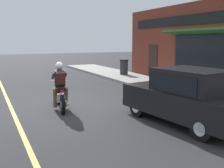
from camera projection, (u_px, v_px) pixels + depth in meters
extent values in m
plane|color=#2B2B2D|center=(66.00, 107.00, 9.35)|extent=(80.00, 80.00, 0.00)
cube|color=#9E9B93|center=(148.00, 82.00, 14.38)|extent=(2.60, 22.00, 0.14)
cube|color=#D1C64C|center=(6.00, 95.00, 11.22)|extent=(0.12, 19.80, 0.01)
cube|color=maroon|center=(193.00, 45.00, 13.19)|extent=(0.50, 11.28, 4.20)
cube|color=black|center=(210.00, 58.00, 11.92)|extent=(0.04, 4.74, 2.10)
cube|color=black|center=(211.00, 58.00, 11.93)|extent=(0.02, 4.96, 2.20)
cube|color=#2D2319|center=(153.00, 62.00, 15.99)|extent=(0.04, 0.90, 2.10)
cube|color=#235623|center=(207.00, 31.00, 11.58)|extent=(0.81, 5.41, 0.24)
cube|color=black|center=(190.00, 20.00, 12.87)|extent=(0.06, 9.58, 0.50)
cylinder|color=black|center=(58.00, 96.00, 9.67)|extent=(0.20, 0.63, 0.62)
cylinder|color=silver|center=(58.00, 96.00, 9.67)|extent=(0.15, 0.23, 0.22)
cylinder|color=black|center=(63.00, 105.00, 8.35)|extent=(0.20, 0.63, 0.62)
cylinder|color=silver|center=(63.00, 105.00, 8.35)|extent=(0.15, 0.23, 0.22)
cube|color=silver|center=(60.00, 98.00, 8.95)|extent=(0.34, 0.44, 0.24)
ellipsoid|color=#196B33|center=(59.00, 85.00, 9.12)|extent=(0.38, 0.56, 0.24)
cube|color=black|center=(61.00, 88.00, 8.68)|extent=(0.34, 0.59, 0.10)
cylinder|color=silver|center=(58.00, 88.00, 9.53)|extent=(0.12, 0.33, 0.68)
cylinder|color=silver|center=(58.00, 81.00, 9.37)|extent=(0.56, 0.13, 0.04)
sphere|color=silver|center=(58.00, 83.00, 9.55)|extent=(0.16, 0.16, 0.16)
cylinder|color=silver|center=(67.00, 103.00, 8.64)|extent=(0.16, 0.56, 0.08)
cube|color=red|center=(62.00, 91.00, 8.33)|extent=(0.13, 0.08, 0.08)
cylinder|color=brown|center=(55.00, 98.00, 8.83)|extent=(0.19, 0.37, 0.71)
cylinder|color=brown|center=(66.00, 97.00, 8.93)|extent=(0.19, 0.37, 0.71)
cube|color=#232328|center=(60.00, 78.00, 8.79)|extent=(0.39, 0.38, 0.57)
cylinder|color=#232328|center=(53.00, 76.00, 8.95)|extent=(0.17, 0.53, 0.26)
cylinder|color=#232328|center=(65.00, 76.00, 9.07)|extent=(0.17, 0.53, 0.26)
sphere|color=silver|center=(59.00, 66.00, 8.78)|extent=(0.26, 0.26, 0.26)
cube|color=#4C1E19|center=(60.00, 78.00, 8.64)|extent=(0.31, 0.28, 0.42)
cylinder|color=black|center=(138.00, 107.00, 8.08)|extent=(0.25, 0.62, 0.60)
cylinder|color=silver|center=(138.00, 107.00, 8.08)|extent=(0.24, 0.35, 0.33)
cylinder|color=black|center=(171.00, 101.00, 8.85)|extent=(0.25, 0.62, 0.60)
cylinder|color=silver|center=(171.00, 101.00, 8.85)|extent=(0.24, 0.35, 0.33)
cylinder|color=black|center=(202.00, 129.00, 6.09)|extent=(0.25, 0.62, 0.60)
cylinder|color=silver|center=(202.00, 129.00, 6.09)|extent=(0.24, 0.35, 0.33)
cube|color=black|center=(184.00, 102.00, 7.42)|extent=(2.06, 3.87, 0.70)
cube|color=black|center=(192.00, 81.00, 7.11)|extent=(1.65, 2.05, 0.66)
cube|color=black|center=(169.00, 79.00, 7.84)|extent=(1.36, 0.50, 0.51)
cube|color=black|center=(173.00, 84.00, 6.73)|extent=(0.21, 1.51, 0.46)
cube|color=black|center=(209.00, 80.00, 7.50)|extent=(0.21, 1.51, 0.46)
cube|color=silver|center=(130.00, 90.00, 8.67)|extent=(0.24, 0.07, 0.14)
cube|color=silver|center=(154.00, 87.00, 9.22)|extent=(0.24, 0.07, 0.14)
cube|color=#28282B|center=(143.00, 99.00, 8.98)|extent=(1.61, 0.31, 0.20)
cylinder|color=#2D2D33|center=(124.00, 68.00, 17.09)|extent=(0.52, 0.52, 0.90)
cylinder|color=black|center=(124.00, 60.00, 17.01)|extent=(0.56, 0.56, 0.08)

